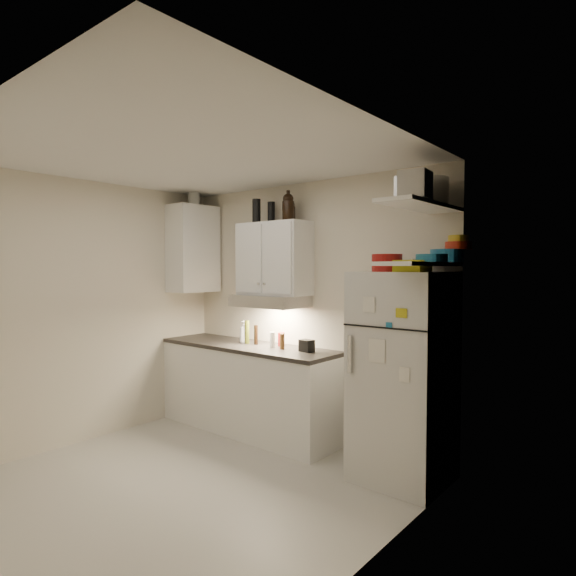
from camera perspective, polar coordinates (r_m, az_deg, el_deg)
The scene contains 36 objects.
floor at distance 4.23m, azimuth -11.28°, elevation -21.97°, with size 3.20×3.00×0.02m, color beige.
ceiling at distance 3.95m, azimuth -11.61°, elevation 15.22°, with size 3.20×3.00×0.02m, color silver.
back_wall at distance 4.96m, azimuth 2.28°, elevation -2.58°, with size 3.20×0.02×2.60m, color beige.
left_wall at distance 5.22m, azimuth -22.62°, elevation -2.51°, with size 0.02×3.00×2.60m, color beige.
right_wall at distance 2.82m, azimuth 9.71°, elevation -6.43°, with size 0.02×3.00×2.60m, color beige.
base_cabinet at distance 5.23m, azimuth -4.76°, elevation -11.90°, with size 2.10×0.60×0.88m, color white.
countertop at distance 5.13m, azimuth -4.78°, elevation -6.92°, with size 2.10×0.62×0.04m, color #2A2624.
upper_cabinet at distance 5.00m, azimuth -1.68°, elevation 3.49°, with size 0.80×0.33×0.75m, color white.
side_cabinet at distance 5.72m, azimuth -11.17°, elevation 4.56°, with size 0.33×0.55×1.00m, color white.
range_hood at distance 4.96m, azimuth -2.17°, elevation -1.54°, with size 0.76×0.46×0.12m, color silver.
fridge at distance 4.08m, azimuth 13.49°, elevation -10.14°, with size 0.70×0.68×1.70m, color silver.
shelf_hi at distance 3.80m, azimuth 15.52°, elevation 9.40°, with size 0.30×0.95×0.03m, color white.
shelf_lo at distance 3.77m, azimuth 15.45°, elevation 2.76°, with size 0.30×0.95×0.03m, color white.
knife_strip at distance 4.55m, azimuth 9.12°, elevation -2.81°, with size 0.42×0.02×0.03m, color black.
dutch_oven at distance 3.89m, azimuth 11.64°, elevation 2.92°, with size 0.24×0.24×0.14m, color maroon.
book_stack at distance 3.73m, azimuth 14.56°, elevation 2.53°, with size 0.21×0.26×0.09m, color #B3A816.
spice_jar at distance 3.95m, azimuth 14.66°, elevation 2.64°, with size 0.06×0.06×0.11m, color silver.
stock_pot at distance 4.07m, azimuth 16.29°, elevation 10.76°, with size 0.32×0.32×0.23m, color silver.
tin_a at distance 3.84m, azimuth 14.63°, elevation 11.20°, with size 0.22×0.19×0.22m, color #AAAAAD.
tin_b at distance 3.56m, azimuth 14.84°, elevation 11.72°, with size 0.19×0.19×0.19m, color #AAAAAD.
bowl_teal at distance 4.09m, azimuth 18.31°, elevation 3.63°, with size 0.26×0.26×0.10m, color #1B6795.
bowl_orange at distance 4.16m, azimuth 19.54°, elevation 4.75°, with size 0.21×0.21×0.06m, color red.
bowl_yellow at distance 4.17m, azimuth 19.55°, elevation 5.54°, with size 0.16×0.16×0.05m, color gold.
plates at distance 3.76m, azimuth 16.65°, elevation 3.42°, with size 0.23×0.23×0.06m, color #1B6795.
growler_a at distance 4.98m, azimuth 0.32°, elevation 9.10°, with size 0.09×0.09×0.22m, color black, non-canonical shape.
growler_b at distance 4.88m, azimuth 0.02°, elevation 9.59°, with size 0.12×0.12×0.28m, color black, non-canonical shape.
thermos_a at distance 5.14m, azimuth -1.99°, elevation 8.91°, with size 0.08×0.08×0.23m, color black.
thermos_b at distance 5.12m, azimuth -3.76°, elevation 9.08°, with size 0.09×0.09×0.25m, color black.
side_jar at distance 5.78m, azimuth -11.10°, elevation 10.38°, with size 0.13×0.13×0.17m, color silver.
soap_bottle at distance 5.23m, azimuth -5.29°, elevation -5.05°, with size 0.10×0.10×0.27m, color white.
pepper_mill at distance 4.82m, azimuth -0.70°, elevation -6.35°, with size 0.05×0.05×0.15m, color brown.
oil_bottle at distance 5.18m, azimuth -4.87°, elevation -5.22°, with size 0.05×0.05×0.25m, color #505816.
vinegar_bottle at distance 5.11m, azimuth -3.81°, elevation -5.56°, with size 0.04×0.04×0.21m, color black.
clear_bottle at distance 4.91m, azimuth -1.87°, elevation -6.16°, with size 0.05×0.05×0.16m, color silver.
red_jar at distance 5.00m, azimuth -0.80°, elevation -6.11°, with size 0.07×0.07×0.14m, color maroon.
caddy at distance 4.68m, azimuth 2.23°, elevation -6.85°, with size 0.13×0.10×0.12m, color black.
Camera 1 is at (3.00, -2.42, 1.73)m, focal length 30.00 mm.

